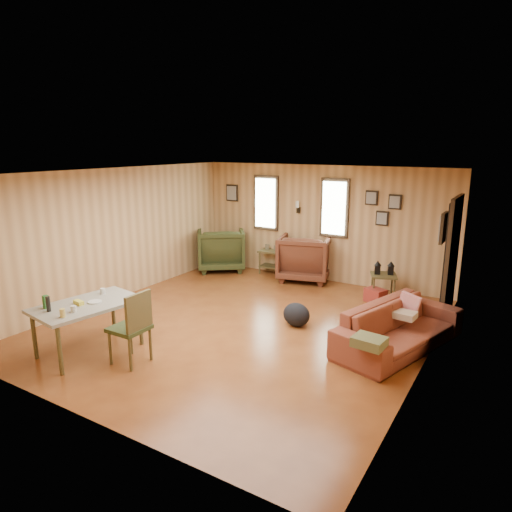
{
  "coord_description": "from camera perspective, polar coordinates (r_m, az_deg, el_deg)",
  "views": [
    {
      "loc": [
        3.71,
        -5.71,
        2.81
      ],
      "look_at": [
        0.0,
        0.4,
        1.05
      ],
      "focal_mm": 32.0,
      "sensor_mm": 36.0,
      "label": 1
    }
  ],
  "objects": [
    {
      "name": "room",
      "position": [
        7.13,
        0.64,
        0.84
      ],
      "size": [
        5.54,
        6.04,
        2.44
      ],
      "color": "brown",
      "rests_on": "ground"
    },
    {
      "name": "sofa",
      "position": [
        6.74,
        17.55,
        -7.61
      ],
      "size": [
        1.23,
        2.24,
        0.84
      ],
      "primitive_type": "imported",
      "rotation": [
        0.0,
        0.0,
        1.27
      ],
      "color": "brown",
      "rests_on": "ground"
    },
    {
      "name": "dining_table",
      "position": [
        6.65,
        -20.45,
        -6.1
      ],
      "size": [
        1.04,
        1.49,
        0.9
      ],
      "rotation": [
        0.0,
        0.0,
        -0.16
      ],
      "color": "gray",
      "rests_on": "ground"
    },
    {
      "name": "end_table",
      "position": [
        10.14,
        1.98,
        -0.15
      ],
      "size": [
        0.56,
        0.52,
        0.65
      ],
      "rotation": [
        0.0,
        0.0,
        0.12
      ],
      "color": "#4F4723",
      "rests_on": "ground"
    },
    {
      "name": "side_table",
      "position": [
        8.73,
        15.68,
        -2.07
      ],
      "size": [
        0.59,
        0.59,
        0.73
      ],
      "rotation": [
        0.0,
        0.0,
        0.38
      ],
      "color": "#4F4723",
      "rests_on": "ground"
    },
    {
      "name": "sofa_pillows",
      "position": [
        6.33,
        16.35,
        -8.17
      ],
      "size": [
        0.51,
        1.64,
        0.34
      ],
      "rotation": [
        0.0,
        0.0,
        -0.11
      ],
      "color": "#4E4E2C",
      "rests_on": "sofa"
    },
    {
      "name": "backpack",
      "position": [
        7.28,
        5.07,
        -7.31
      ],
      "size": [
        0.46,
        0.36,
        0.38
      ],
      "rotation": [
        0.0,
        0.0,
        0.06
      ],
      "color": "black",
      "rests_on": "ground"
    },
    {
      "name": "recliner_green",
      "position": [
        10.41,
        -4.4,
        1.12
      ],
      "size": [
        1.39,
        1.38,
        1.05
      ],
      "primitive_type": "imported",
      "rotation": [
        0.0,
        0.0,
        -2.49
      ],
      "color": "#2E3518",
      "rests_on": "ground"
    },
    {
      "name": "recliner_brown",
      "position": [
        9.65,
        6.15,
        0.1
      ],
      "size": [
        1.25,
        1.21,
        1.06
      ],
      "primitive_type": "imported",
      "rotation": [
        0.0,
        0.0,
        3.41
      ],
      "color": "#552919",
      "rests_on": "ground"
    },
    {
      "name": "dining_chair",
      "position": [
        6.14,
        -15.11,
        -8.21
      ],
      "size": [
        0.45,
        0.45,
        0.99
      ],
      "rotation": [
        0.0,
        0.0,
        0.0
      ],
      "color": "#2E3518",
      "rests_on": "ground"
    },
    {
      "name": "cooler",
      "position": [
        8.61,
        14.7,
        -4.79
      ],
      "size": [
        0.43,
        0.37,
        0.25
      ],
      "rotation": [
        0.0,
        0.0,
        -0.41
      ],
      "color": "maroon",
      "rests_on": "ground"
    }
  ]
}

